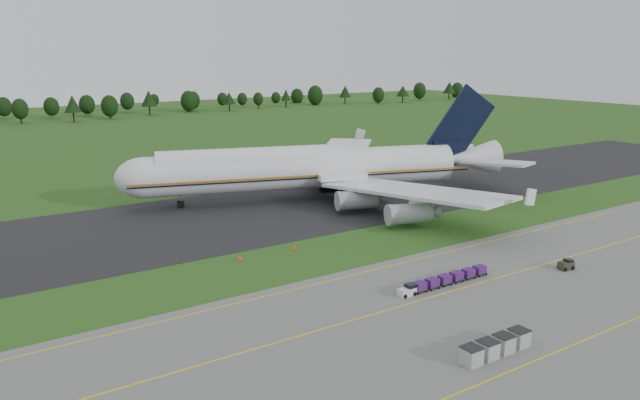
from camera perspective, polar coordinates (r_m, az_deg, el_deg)
ground at (r=97.50m, az=1.60°, el=-4.69°), size 600.00×600.00×0.00m
apron at (r=74.39m, az=17.26°, el=-11.27°), size 300.00×52.00×0.06m
taxiway at (r=120.46m, az=-6.14°, el=-1.20°), size 300.00×40.00×0.08m
apron_markings at (r=78.50m, az=13.25°, el=-9.64°), size 300.00×30.20×0.01m
tree_line at (r=304.35m, az=-20.38°, el=8.09°), size 527.05×23.06×11.86m
aircraft at (r=130.02m, az=-0.75°, el=2.97°), size 83.22×77.38×23.40m
baggage_train at (r=84.91m, az=11.18°, el=-7.20°), size 15.40×1.40×1.34m
utility_cart at (r=95.91m, az=21.56°, el=-5.59°), size 2.26×1.56×1.15m
uld_row at (r=67.86m, az=15.78°, el=-12.75°), size 9.07×1.87×1.85m
edge_markers at (r=95.90m, az=-4.77°, el=-4.88°), size 10.01×0.30×0.60m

